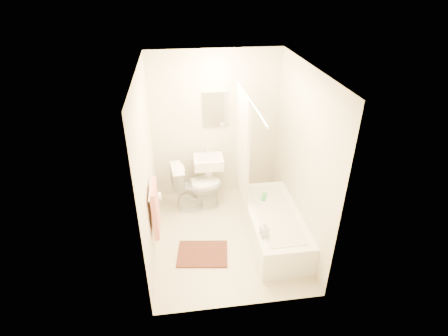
{
  "coord_description": "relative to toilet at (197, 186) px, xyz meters",
  "views": [
    {
      "loc": [
        -0.56,
        -3.85,
        3.37
      ],
      "look_at": [
        0.0,
        0.25,
        1.0
      ],
      "focal_mm": 28.0,
      "sensor_mm": 36.0,
      "label": 1
    }
  ],
  "objects": [
    {
      "name": "shower_curtain",
      "position": [
        0.65,
        -0.3,
        0.83
      ],
      "size": [
        0.04,
        0.8,
        1.55
      ],
      "primitive_type": "cube",
      "color": "silver",
      "rests_on": "curtain_rod"
    },
    {
      "name": "scrub_brush",
      "position": [
        0.94,
        -0.55,
        0.07
      ],
      "size": [
        0.12,
        0.19,
        0.04
      ],
      "primitive_type": "cube",
      "rotation": [
        0.0,
        0.0,
        -0.37
      ],
      "color": "green",
      "rests_on": "bathtub"
    },
    {
      "name": "mirror",
      "position": [
        0.35,
        0.38,
        1.11
      ],
      "size": [
        0.4,
        0.03,
        0.55
      ],
      "primitive_type": "cube",
      "color": "white",
      "rests_on": "wall_back"
    },
    {
      "name": "bath_mat",
      "position": [
        -0.02,
        -1.12,
        -0.38
      ],
      "size": [
        0.73,
        0.59,
        0.02
      ],
      "primitive_type": "cube",
      "rotation": [
        0.0,
        0.0,
        -0.13
      ],
      "color": "#4F281C",
      "rests_on": "floor"
    },
    {
      "name": "toilet_paper",
      "position": [
        -0.58,
        -0.68,
        0.31
      ],
      "size": [
        0.11,
        0.12,
        0.12
      ],
      "primitive_type": "cylinder",
      "rotation": [
        0.0,
        1.57,
        0.0
      ],
      "color": "white",
      "rests_on": "wall_left"
    },
    {
      "name": "sink",
      "position": [
        0.2,
        0.15,
        0.05
      ],
      "size": [
        0.46,
        0.37,
        0.89
      ],
      "primitive_type": null,
      "rotation": [
        0.0,
        0.0,
        -0.01
      ],
      "color": "white",
      "rests_on": "floor"
    },
    {
      "name": "wall_left",
      "position": [
        -0.65,
        -0.8,
        0.81
      ],
      "size": [
        0.02,
        2.4,
        2.4
      ],
      "primitive_type": "cube",
      "color": "beige",
      "rests_on": "ground"
    },
    {
      "name": "curtain_rod",
      "position": [
        0.65,
        -0.7,
        1.61
      ],
      "size": [
        0.03,
        1.7,
        0.03
      ],
      "primitive_type": "cylinder",
      "rotation": [
        1.57,
        0.0,
        0.0
      ],
      "color": "silver",
      "rests_on": "wall_back"
    },
    {
      "name": "towel",
      "position": [
        -0.58,
        -1.05,
        0.39
      ],
      "size": [
        0.06,
        0.45,
        0.66
      ],
      "primitive_type": "cube",
      "color": "#CC7266",
      "rests_on": "towel_bar"
    },
    {
      "name": "soap_bottle",
      "position": [
        0.75,
        -1.35,
        0.16
      ],
      "size": [
        0.11,
        0.11,
        0.21
      ],
      "primitive_type": "imported",
      "rotation": [
        0.0,
        0.0,
        0.13
      ],
      "color": "white",
      "rests_on": "bathtub"
    },
    {
      "name": "towel_bar",
      "position": [
        -0.61,
        -1.05,
        0.71
      ],
      "size": [
        0.02,
        0.6,
        0.02
      ],
      "primitive_type": "cylinder",
      "rotation": [
        1.57,
        0.0,
        0.0
      ],
      "color": "silver",
      "rests_on": "wall_left"
    },
    {
      "name": "ceiling",
      "position": [
        0.35,
        -0.8,
        2.01
      ],
      "size": [
        2.4,
        2.4,
        0.0
      ],
      "primitive_type": "plane",
      "color": "white",
      "rests_on": "ground"
    },
    {
      "name": "toilet",
      "position": [
        0.0,
        0.0,
        0.0
      ],
      "size": [
        0.84,
        0.54,
        0.78
      ],
      "primitive_type": "imported",
      "rotation": [
        0.0,
        0.0,
        1.7
      ],
      "color": "white",
      "rests_on": "floor"
    },
    {
      "name": "wall_right",
      "position": [
        1.35,
        -0.8,
        0.81
      ],
      "size": [
        0.02,
        2.4,
        2.4
      ],
      "primitive_type": "cube",
      "color": "beige",
      "rests_on": "ground"
    },
    {
      "name": "wall_back",
      "position": [
        0.35,
        0.4,
        0.81
      ],
      "size": [
        2.0,
        0.02,
        2.4
      ],
      "primitive_type": "cube",
      "color": "beige",
      "rests_on": "ground"
    },
    {
      "name": "floor",
      "position": [
        0.35,
        -0.8,
        -0.39
      ],
      "size": [
        2.4,
        2.4,
        0.0
      ],
      "primitive_type": "plane",
      "color": "beige",
      "rests_on": "ground"
    },
    {
      "name": "bathtub",
      "position": [
        1.01,
        -0.92,
        -0.17
      ],
      "size": [
        0.69,
        1.57,
        0.44
      ],
      "primitive_type": null,
      "color": "white",
      "rests_on": "floor"
    }
  ]
}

